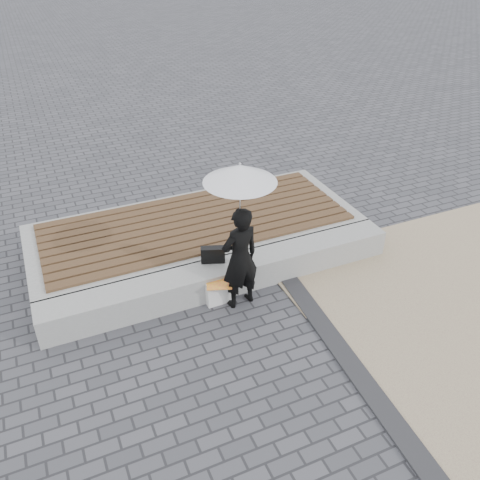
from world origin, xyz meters
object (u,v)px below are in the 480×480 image
(handbag, at_px, (213,255))
(canvas_tote, at_px, (218,292))
(woman, at_px, (240,258))
(seating_ledge, at_px, (226,276))
(parasol, at_px, (240,174))

(handbag, distance_m, canvas_tote, 0.52)
(woman, relative_size, canvas_tote, 4.25)
(seating_ledge, bearing_deg, handbag, 136.57)
(woman, relative_size, parasol, 1.30)
(seating_ledge, bearing_deg, parasol, -82.89)
(seating_ledge, height_order, parasol, parasol)
(seating_ledge, height_order, handbag, handbag)
(woman, distance_m, handbag, 0.57)
(parasol, distance_m, canvas_tote, 1.76)
(woman, xyz_separation_m, parasol, (-0.00, 0.00, 1.18))
(woman, bearing_deg, parasol, -9.28)
(seating_ledge, xyz_separation_m, parasol, (0.05, -0.37, 1.70))
(seating_ledge, bearing_deg, canvas_tote, -131.07)
(parasol, bearing_deg, handbag, 109.86)
(handbag, height_order, canvas_tote, handbag)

